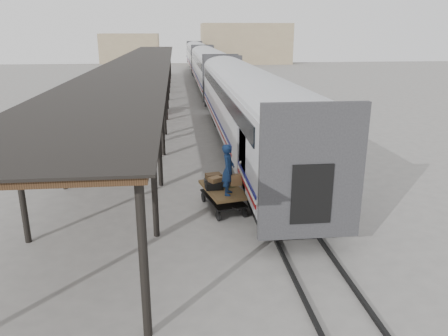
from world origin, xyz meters
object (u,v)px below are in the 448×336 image
at_px(luggage_tug, 156,106).
at_px(porter, 228,170).
at_px(pedestrian, 156,129).
at_px(baggage_cart, 223,193).

xyz_separation_m(luggage_tug, porter, (3.44, -20.81, 1.09)).
xyz_separation_m(luggage_tug, pedestrian, (0.37, -9.48, 0.17)).
relative_size(baggage_cart, porter, 1.41).
bearing_deg(baggage_cart, luggage_tug, 86.75).
xyz_separation_m(baggage_cart, pedestrian, (-2.95, 10.68, 0.21)).
relative_size(porter, pedestrian, 1.08).
relative_size(baggage_cart, pedestrian, 1.52).
distance_m(porter, pedestrian, 11.78).
bearing_deg(baggage_cart, porter, -92.12).
distance_m(luggage_tug, pedestrian, 9.49).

